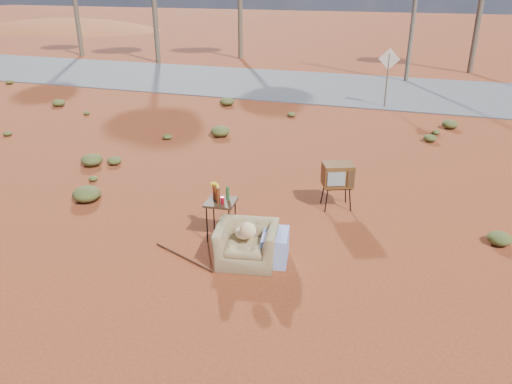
% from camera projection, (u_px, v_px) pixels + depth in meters
% --- Properties ---
extents(ground, '(140.00, 140.00, 0.00)m').
position_uv_depth(ground, '(238.00, 252.00, 9.00)').
color(ground, brown).
rests_on(ground, ground).
extents(highway, '(140.00, 7.00, 0.04)m').
position_uv_depth(highway, '(356.00, 89.00, 22.06)').
color(highway, '#565659').
rests_on(highway, ground).
extents(dirt_mound, '(26.00, 18.00, 2.00)m').
position_uv_depth(dirt_mound, '(67.00, 30.00, 47.35)').
color(dirt_mound, '#9A4A25').
rests_on(dirt_mound, ground).
extents(armchair, '(1.30, 0.98, 0.91)m').
position_uv_depth(armchair, '(252.00, 239.00, 8.55)').
color(armchair, olive).
rests_on(armchair, ground).
extents(tv_unit, '(0.76, 0.69, 0.99)m').
position_uv_depth(tv_unit, '(338.00, 175.00, 10.46)').
color(tv_unit, black).
rests_on(tv_unit, ground).
extents(side_table, '(0.58, 0.58, 1.07)m').
position_uv_depth(side_table, '(219.00, 199.00, 9.21)').
color(side_table, '#382514').
rests_on(side_table, ground).
extents(rusty_bar, '(1.37, 0.59, 0.04)m').
position_uv_depth(rusty_bar, '(184.00, 257.00, 8.79)').
color(rusty_bar, '#492113').
rests_on(rusty_bar, ground).
extents(road_sign, '(0.78, 0.06, 2.19)m').
position_uv_depth(road_sign, '(388.00, 67.00, 18.42)').
color(road_sign, brown).
rests_on(road_sign, ground).
extents(scrub_patch, '(17.49, 8.07, 0.33)m').
position_uv_depth(scrub_patch, '(267.00, 161.00, 13.03)').
color(scrub_patch, '#535927').
rests_on(scrub_patch, ground).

